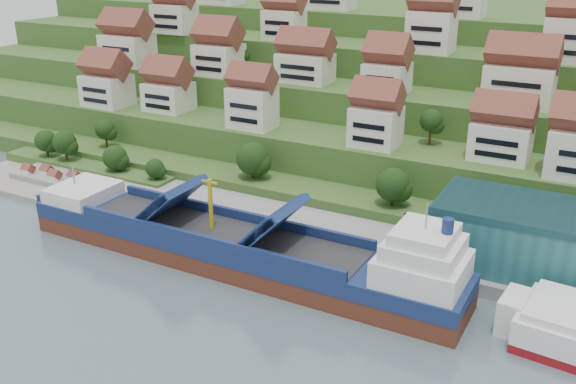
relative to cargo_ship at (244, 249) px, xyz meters
The scene contains 9 objects.
ground 5.57m from the cargo_ship, ahead, with size 300.00×300.00×0.00m, color slate.
quay 29.15m from the cargo_ship, 32.61° to the left, with size 180.00×14.00×2.20m, color gray.
pebble_beach 55.05m from the cargo_ship, 166.68° to the left, with size 45.00×20.00×1.00m, color gray.
hillside 104.58m from the cargo_ship, 87.53° to the left, with size 260.00×128.00×31.00m.
hillside_village 65.18m from the cargo_ship, 84.85° to the left, with size 158.52×63.23×29.13m.
hillside_trees 43.18m from the cargo_ship, 102.55° to the left, with size 138.95×62.15×29.43m.
flagpole 25.26m from the cargo_ship, 25.26° to the left, with size 1.28×0.16×8.00m.
beach_huts 56.68m from the cargo_ship, 168.38° to the left, with size 14.40×3.70×2.20m.
cargo_ship is the anchor object (origin of this frame).
Camera 1 is at (45.35, -77.81, 49.30)m, focal length 40.00 mm.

